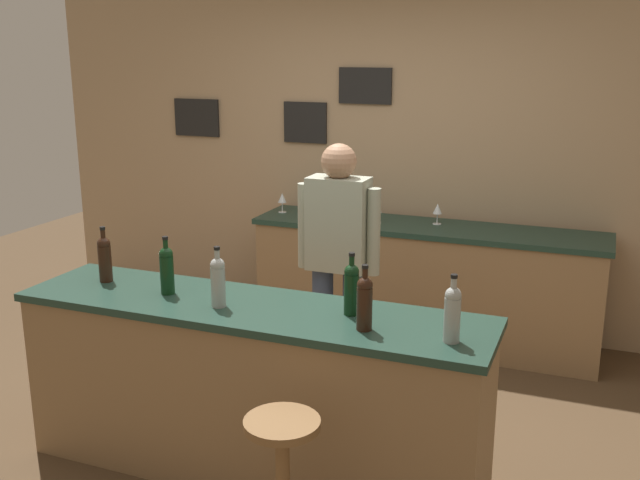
{
  "coord_description": "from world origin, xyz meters",
  "views": [
    {
      "loc": [
        1.59,
        -3.44,
        2.15
      ],
      "look_at": [
        0.04,
        0.45,
        1.05
      ],
      "focal_mm": 41.0,
      "sensor_mm": 36.0,
      "label": 1
    }
  ],
  "objects": [
    {
      "name": "ground_plane",
      "position": [
        0.0,
        0.0,
        0.0
      ],
      "size": [
        10.0,
        10.0,
        0.0
      ],
      "primitive_type": "plane",
      "color": "#4C3823"
    },
    {
      "name": "back_wall",
      "position": [
        -0.01,
        2.03,
        1.4
      ],
      "size": [
        6.0,
        0.09,
        2.8
      ],
      "color": "tan",
      "rests_on": "ground_plane"
    },
    {
      "name": "bar_counter",
      "position": [
        0.0,
        -0.4,
        0.46
      ],
      "size": [
        2.43,
        0.6,
        0.92
      ],
      "color": "olive",
      "rests_on": "ground_plane"
    },
    {
      "name": "side_counter",
      "position": [
        0.4,
        1.65,
        0.45
      ],
      "size": [
        2.57,
        0.56,
        0.9
      ],
      "color": "olive",
      "rests_on": "ground_plane"
    },
    {
      "name": "bartender",
      "position": [
        0.13,
        0.52,
        0.94
      ],
      "size": [
        0.52,
        0.21,
        1.62
      ],
      "color": "#384766",
      "rests_on": "ground_plane"
    },
    {
      "name": "bar_stool",
      "position": [
        0.44,
        -0.99,
        0.46
      ],
      "size": [
        0.32,
        0.32,
        0.68
      ],
      "color": "brown",
      "rests_on": "ground_plane"
    },
    {
      "name": "wine_bottle_a",
      "position": [
        -0.9,
        -0.34,
        1.06
      ],
      "size": [
        0.07,
        0.07,
        0.31
      ],
      "color": "black",
      "rests_on": "bar_counter"
    },
    {
      "name": "wine_bottle_b",
      "position": [
        -0.47,
        -0.4,
        1.06
      ],
      "size": [
        0.07,
        0.07,
        0.31
      ],
      "color": "black",
      "rests_on": "bar_counter"
    },
    {
      "name": "wine_bottle_c",
      "position": [
        -0.13,
        -0.47,
        1.06
      ],
      "size": [
        0.07,
        0.07,
        0.31
      ],
      "color": "#999E99",
      "rests_on": "bar_counter"
    },
    {
      "name": "wine_bottle_d",
      "position": [
        0.51,
        -0.33,
        1.06
      ],
      "size": [
        0.07,
        0.07,
        0.31
      ],
      "color": "black",
      "rests_on": "bar_counter"
    },
    {
      "name": "wine_bottle_e",
      "position": [
        0.63,
        -0.5,
        1.06
      ],
      "size": [
        0.07,
        0.07,
        0.31
      ],
      "color": "black",
      "rests_on": "bar_counter"
    },
    {
      "name": "wine_bottle_f",
      "position": [
        1.03,
        -0.49,
        1.06
      ],
      "size": [
        0.07,
        0.07,
        0.31
      ],
      "color": "#999E99",
      "rests_on": "bar_counter"
    },
    {
      "name": "wine_glass_a",
      "position": [
        -0.77,
        1.67,
        1.01
      ],
      "size": [
        0.07,
        0.07,
        0.16
      ],
      "color": "silver",
      "rests_on": "side_counter"
    },
    {
      "name": "wine_glass_b",
      "position": [
        0.04,
        1.59,
        1.01
      ],
      "size": [
        0.07,
        0.07,
        0.16
      ],
      "color": "silver",
      "rests_on": "side_counter"
    },
    {
      "name": "wine_glass_c",
      "position": [
        0.46,
        1.72,
        1.01
      ],
      "size": [
        0.07,
        0.07,
        0.16
      ],
      "color": "silver",
      "rests_on": "side_counter"
    }
  ]
}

